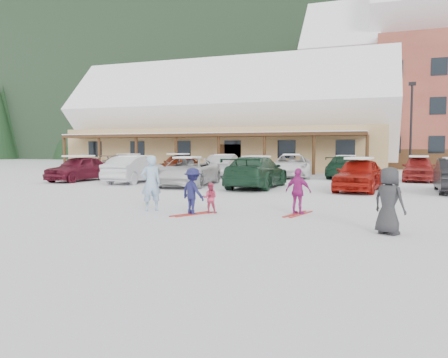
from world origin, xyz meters
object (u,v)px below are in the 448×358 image
(lamp_post, at_px, (411,123))
(parked_car_1, at_px, (135,169))
(parked_car_2, at_px, (187,171))
(parked_car_11, at_px, (346,167))
(day_lodge, at_px, (227,126))
(parked_car_3, at_px, (256,172))
(parked_car_0, at_px, (79,168))
(parked_car_8, at_px, (178,164))
(toddler_red, at_px, (210,198))
(child_magenta, at_px, (298,191))
(parked_car_7, at_px, (129,164))
(adult_skier, at_px, (151,183))
(parked_car_10, at_px, (291,166))
(parked_car_12, at_px, (418,169))
(child_navy, at_px, (193,191))
(bystander_dark, at_px, (389,201))
(parked_car_4, at_px, (359,175))
(parked_car_9, at_px, (225,166))

(lamp_post, height_order, parked_car_1, lamp_post)
(parked_car_2, distance_m, parked_car_11, 10.90)
(day_lodge, bearing_deg, parked_car_1, -87.04)
(parked_car_2, height_order, parked_car_3, parked_car_3)
(parked_car_0, height_order, parked_car_8, parked_car_8)
(toddler_red, xyz_separation_m, parked_car_1, (-7.92, 9.00, 0.29))
(child_magenta, distance_m, parked_car_1, 13.36)
(day_lodge, xyz_separation_m, parked_car_3, (7.95, -18.64, -3.20))
(parked_car_7, bearing_deg, adult_skier, 123.05)
(parked_car_1, xyz_separation_m, parked_car_10, (7.17, 7.20, 0.02))
(lamp_post, distance_m, toddler_red, 23.98)
(parked_car_0, height_order, parked_car_12, parked_car_0)
(child_navy, height_order, parked_car_10, parked_car_10)
(toddler_red, bearing_deg, bystander_dark, 145.29)
(parked_car_4, bearing_deg, parked_car_12, 75.40)
(parked_car_0, relative_size, parked_car_10, 0.79)
(parked_car_0, bearing_deg, parked_car_1, 4.15)
(parked_car_3, height_order, parked_car_8, parked_car_3)
(child_navy, distance_m, parked_car_3, 8.66)
(parked_car_8, bearing_deg, day_lodge, 91.67)
(adult_skier, relative_size, parked_car_8, 0.38)
(toddler_red, xyz_separation_m, parked_car_7, (-12.51, 15.77, 0.29))
(parked_car_8, bearing_deg, parked_car_12, -1.32)
(lamp_post, bearing_deg, parked_car_11, -123.18)
(child_magenta, distance_m, parked_car_3, 8.36)
(toddler_red, bearing_deg, parked_car_7, -67.84)
(parked_car_12, bearing_deg, child_navy, -109.66)
(child_navy, xyz_separation_m, parked_car_10, (-0.40, 16.62, 0.08))
(adult_skier, distance_m, parked_car_10, 16.40)
(parked_car_2, distance_m, parked_car_9, 6.93)
(lamp_post, xyz_separation_m, bystander_dark, (-1.88, -24.39, -2.98))
(day_lodge, relative_size, parked_car_3, 5.68)
(parked_car_1, distance_m, parked_car_3, 7.07)
(parked_car_10, bearing_deg, parked_car_9, -174.10)
(parked_car_9, bearing_deg, bystander_dark, 114.38)
(toddler_red, relative_size, child_magenta, 0.67)
(parked_car_11, bearing_deg, child_magenta, 93.43)
(child_magenta, xyz_separation_m, parked_car_0, (-13.99, 8.45, 0.07))
(lamp_post, bearing_deg, parked_car_0, -142.87)
(toddler_red, xyz_separation_m, parked_car_12, (6.66, 15.50, 0.28))
(child_navy, bearing_deg, child_magenta, -132.11)
(parked_car_8, bearing_deg, parked_car_4, -31.31)
(parked_car_1, distance_m, parked_car_4, 11.68)
(bystander_dark, height_order, parked_car_10, parked_car_10)
(lamp_post, distance_m, parked_car_10, 10.35)
(child_magenta, distance_m, parked_car_8, 19.16)
(parked_car_3, distance_m, parked_car_7, 13.85)
(parked_car_8, relative_size, parked_car_9, 0.99)
(parked_car_4, distance_m, parked_car_10, 9.14)
(day_lodge, distance_m, bystander_dark, 31.72)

